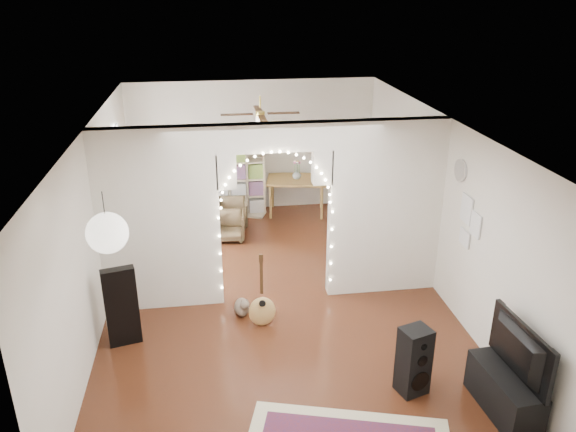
{
  "coord_description": "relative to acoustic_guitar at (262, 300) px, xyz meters",
  "views": [
    {
      "loc": [
        -0.89,
        -7.47,
        4.44
      ],
      "look_at": [
        0.23,
        0.3,
        1.19
      ],
      "focal_mm": 35.0,
      "sensor_mm": 36.0,
      "label": 1
    }
  ],
  "objects": [
    {
      "name": "floor_speaker",
      "position": [
        1.6,
        -1.61,
        0.01
      ],
      "size": [
        0.4,
        0.37,
        0.85
      ],
      "rotation": [
        0.0,
        0.0,
        0.31
      ],
      "color": "black",
      "rests_on": "floor"
    },
    {
      "name": "floor",
      "position": [
        0.29,
        0.78,
        -0.41
      ],
      "size": [
        7.5,
        7.5,
        0.0
      ],
      "primitive_type": "plane",
      "color": "black",
      "rests_on": "ground"
    },
    {
      "name": "tabby_cat",
      "position": [
        -0.26,
        0.31,
        -0.27
      ],
      "size": [
        0.29,
        0.51,
        0.34
      ],
      "rotation": [
        0.0,
        0.0,
        0.24
      ],
      "color": "brown",
      "rests_on": "floor"
    },
    {
      "name": "window",
      "position": [
        -2.18,
        2.58,
        1.09
      ],
      "size": [
        0.04,
        1.2,
        1.4
      ],
      "primitive_type": "cube",
      "color": "white",
      "rests_on": "wall_left"
    },
    {
      "name": "guitar_case",
      "position": [
        -1.85,
        -0.14,
        0.14
      ],
      "size": [
        0.44,
        0.24,
        1.11
      ],
      "primitive_type": "cube",
      "rotation": [
        0.0,
        0.0,
        0.24
      ],
      "color": "black",
      "rests_on": "floor"
    },
    {
      "name": "wall_left",
      "position": [
        -2.21,
        0.78,
        0.94
      ],
      "size": [
        0.02,
        7.5,
        2.7
      ],
      "primitive_type": "cube",
      "color": "silver",
      "rests_on": "floor"
    },
    {
      "name": "dining_chair_left",
      "position": [
        -0.31,
        2.99,
        -0.15
      ],
      "size": [
        0.61,
        0.62,
        0.52
      ],
      "primitive_type": "imported",
      "rotation": [
        0.0,
        0.0,
        -0.1
      ],
      "color": "brown",
      "rests_on": "floor"
    },
    {
      "name": "wall_front",
      "position": [
        0.29,
        -2.97,
        0.94
      ],
      "size": [
        5.0,
        0.02,
        2.7
      ],
      "primitive_type": "cube",
      "color": "silver",
      "rests_on": "floor"
    },
    {
      "name": "fairy_lights",
      "position": [
        0.29,
        0.65,
        1.14
      ],
      "size": [
        1.64,
        0.04,
        1.6
      ],
      "primitive_type": null,
      "color": "#FFEABF",
      "rests_on": "divider_wall"
    },
    {
      "name": "acoustic_guitar",
      "position": [
        0.0,
        0.0,
        0.0
      ],
      "size": [
        0.39,
        0.16,
        0.94
      ],
      "rotation": [
        0.0,
        0.0,
        -0.07
      ],
      "color": "tan",
      "rests_on": "floor"
    },
    {
      "name": "dining_table",
      "position": [
        1.14,
        4.09,
        0.27
      ],
      "size": [
        1.33,
        1.01,
        0.76
      ],
      "rotation": [
        0.0,
        0.0,
        -0.19
      ],
      "color": "olive",
      "rests_on": "floor"
    },
    {
      "name": "wall_right",
      "position": [
        2.79,
        0.78,
        0.94
      ],
      "size": [
        0.02,
        7.5,
        2.7
      ],
      "primitive_type": "cube",
      "color": "silver",
      "rests_on": "floor"
    },
    {
      "name": "flower_vase",
      "position": [
        1.14,
        4.09,
        0.44
      ],
      "size": [
        0.21,
        0.21,
        0.19
      ],
      "primitive_type": "imported",
      "rotation": [
        0.0,
        0.0,
        -0.19
      ],
      "color": "silver",
      "rests_on": "dining_table"
    },
    {
      "name": "ceiling",
      "position": [
        0.29,
        0.78,
        2.29
      ],
      "size": [
        5.0,
        7.5,
        0.02
      ],
      "primitive_type": "cube",
      "color": "white",
      "rests_on": "wall_back"
    },
    {
      "name": "wall_back",
      "position": [
        0.29,
        4.53,
        0.94
      ],
      "size": [
        5.0,
        0.02,
        2.7
      ],
      "primitive_type": "cube",
      "color": "silver",
      "rests_on": "floor"
    },
    {
      "name": "ceiling_fan",
      "position": [
        0.29,
        2.78,
        1.99
      ],
      "size": [
        1.1,
        1.1,
        0.3
      ],
      "primitive_type": null,
      "color": "gold",
      "rests_on": "ceiling"
    },
    {
      "name": "paper_lantern",
      "position": [
        -1.61,
        -1.62,
        1.84
      ],
      "size": [
        0.4,
        0.4,
        0.4
      ],
      "primitive_type": "sphere",
      "color": "white",
      "rests_on": "ceiling"
    },
    {
      "name": "picture_frames",
      "position": [
        2.77,
        -0.22,
        1.09
      ],
      "size": [
        0.02,
        0.5,
        0.7
      ],
      "primitive_type": null,
      "color": "white",
      "rests_on": "wall_right"
    },
    {
      "name": "divider_wall",
      "position": [
        0.29,
        0.78,
        1.01
      ],
      "size": [
        5.0,
        0.2,
        2.7
      ],
      "color": "silver",
      "rests_on": "floor"
    },
    {
      "name": "bookcase",
      "position": [
        -0.24,
        4.28,
        0.34
      ],
      "size": [
        1.5,
        0.86,
        1.5
      ],
      "primitive_type": "cube",
      "rotation": [
        0.0,
        0.0,
        -0.36
      ],
      "color": "beige",
      "rests_on": "floor"
    },
    {
      "name": "dining_chair_right",
      "position": [
        -0.22,
        3.62,
        -0.14
      ],
      "size": [
        0.61,
        0.62,
        0.54
      ],
      "primitive_type": "imported",
      "rotation": [
        0.0,
        0.0,
        -0.05
      ],
      "color": "brown",
      "rests_on": "floor"
    },
    {
      "name": "media_console",
      "position": [
        2.49,
        -2.08,
        -0.16
      ],
      "size": [
        0.46,
        1.02,
        0.5
      ],
      "primitive_type": "cube",
      "rotation": [
        0.0,
        0.0,
        0.06
      ],
      "color": "black",
      "rests_on": "floor"
    },
    {
      "name": "tv",
      "position": [
        2.49,
        -2.08,
        0.4
      ],
      "size": [
        0.21,
        1.08,
        0.62
      ],
      "primitive_type": "imported",
      "rotation": [
        0.0,
        0.0,
        1.63
      ],
      "color": "black",
      "rests_on": "media_console"
    },
    {
      "name": "wall_clock",
      "position": [
        2.77,
        0.18,
        1.69
      ],
      "size": [
        0.03,
        0.31,
        0.31
      ],
      "primitive_type": "cylinder",
      "rotation": [
        0.0,
        1.57,
        0.0
      ],
      "color": "white",
      "rests_on": "wall_right"
    }
  ]
}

